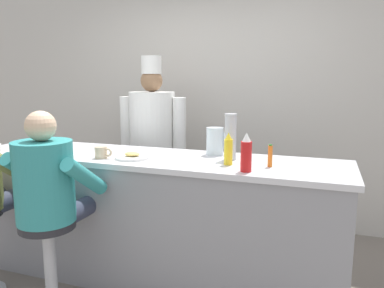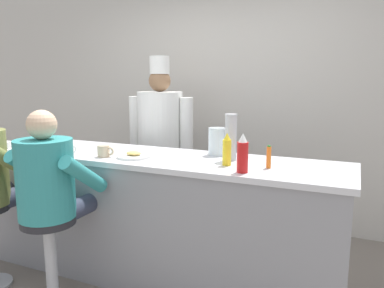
% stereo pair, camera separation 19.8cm
% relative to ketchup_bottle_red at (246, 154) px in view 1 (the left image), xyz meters
% --- Properties ---
extents(wall_back, '(10.00, 0.06, 2.70)m').
position_rel_ketchup_bottle_red_xyz_m(wall_back, '(-0.80, 1.72, 0.23)').
color(wall_back, beige).
rests_on(wall_back, ground_plane).
extents(diner_counter, '(2.97, 0.71, 1.00)m').
position_rel_ketchup_bottle_red_xyz_m(diner_counter, '(-0.80, 0.24, -0.62)').
color(diner_counter, gray).
rests_on(diner_counter, ground_plane).
extents(ketchup_bottle_red, '(0.07, 0.07, 0.25)m').
position_rel_ketchup_bottle_red_xyz_m(ketchup_bottle_red, '(0.00, 0.00, 0.00)').
color(ketchup_bottle_red, red).
rests_on(ketchup_bottle_red, diner_counter).
extents(mustard_bottle_yellow, '(0.06, 0.06, 0.23)m').
position_rel_ketchup_bottle_red_xyz_m(mustard_bottle_yellow, '(-0.16, 0.15, -0.01)').
color(mustard_bottle_yellow, yellow).
rests_on(mustard_bottle_yellow, diner_counter).
extents(hot_sauce_bottle_orange, '(0.03, 0.03, 0.15)m').
position_rel_ketchup_bottle_red_xyz_m(hot_sauce_bottle_orange, '(0.13, 0.18, -0.04)').
color(hot_sauce_bottle_orange, orange).
rests_on(hot_sauce_bottle_orange, diner_counter).
extents(water_pitcher_clear, '(0.15, 0.13, 0.21)m').
position_rel_ketchup_bottle_red_xyz_m(water_pitcher_clear, '(-0.34, 0.47, -0.01)').
color(water_pitcher_clear, silver).
rests_on(water_pitcher_clear, diner_counter).
extents(breakfast_plate, '(0.26, 0.26, 0.05)m').
position_rel_ketchup_bottle_red_xyz_m(breakfast_plate, '(-0.88, 0.11, -0.10)').
color(breakfast_plate, white).
rests_on(breakfast_plate, diner_counter).
extents(coffee_mug_white, '(0.12, 0.08, 0.08)m').
position_rel_ketchup_bottle_red_xyz_m(coffee_mug_white, '(-1.42, 0.01, -0.08)').
color(coffee_mug_white, white).
rests_on(coffee_mug_white, diner_counter).
extents(coffee_mug_tan, '(0.14, 0.09, 0.09)m').
position_rel_ketchup_bottle_red_xyz_m(coffee_mug_tan, '(-1.10, 0.04, -0.07)').
color(coffee_mug_tan, beige).
rests_on(coffee_mug_tan, diner_counter).
extents(cup_stack_steel, '(0.09, 0.09, 0.34)m').
position_rel_ketchup_bottle_red_xyz_m(cup_stack_steel, '(-0.18, 0.32, 0.05)').
color(cup_stack_steel, '#B7BABF').
rests_on(cup_stack_steel, diner_counter).
extents(diner_seated_teal, '(0.57, 0.57, 1.39)m').
position_rel_ketchup_bottle_red_xyz_m(diner_seated_teal, '(-1.23, -0.39, -0.25)').
color(diner_seated_teal, '#B2B5BA').
rests_on(diner_seated_teal, ground_plane).
extents(cook_in_whites_near, '(0.71, 0.45, 1.81)m').
position_rel_ketchup_bottle_red_xyz_m(cook_in_whites_near, '(-1.16, 1.04, -0.12)').
color(cook_in_whites_near, '#232328').
rests_on(cook_in_whites_near, ground_plane).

